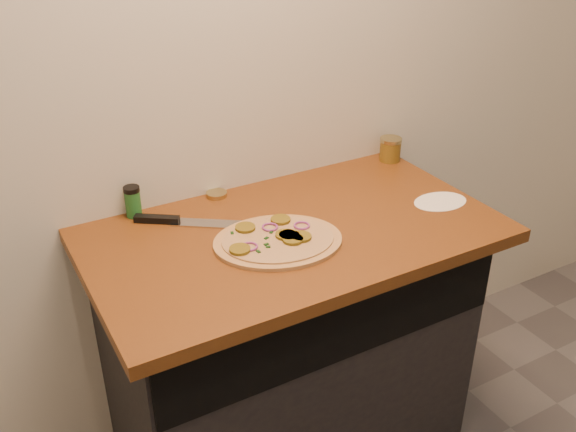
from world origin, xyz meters
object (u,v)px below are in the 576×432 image
pizza (278,240)px  chefs_knife (183,221)px  salsa_jar (390,149)px  spice_shaker (133,201)px

pizza → chefs_knife: (-0.19, 0.24, -0.00)m
salsa_jar → spice_shaker: size_ratio=0.87×
pizza → chefs_knife: 0.30m
pizza → spice_shaker: size_ratio=4.52×
salsa_jar → spice_shaker: bearing=177.5°
salsa_jar → spice_shaker: 0.93m
pizza → chefs_knife: pizza is taller
pizza → salsa_jar: (0.63, 0.31, 0.03)m
chefs_knife → spice_shaker: (-0.11, 0.12, 0.04)m
salsa_jar → pizza: bearing=-153.7°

